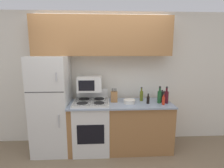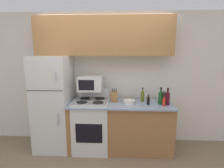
# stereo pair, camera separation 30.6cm
# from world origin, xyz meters

# --- Properties ---
(ground_plane) EXTENTS (12.00, 12.00, 0.00)m
(ground_plane) POSITION_xyz_m (0.00, 0.00, 0.00)
(ground_plane) COLOR #7F6B51
(wall_back) EXTENTS (8.00, 0.05, 2.55)m
(wall_back) POSITION_xyz_m (0.00, 0.72, 1.27)
(wall_back) COLOR silver
(wall_back) RESTS_ON ground_plane
(lower_cabinets) EXTENTS (1.84, 0.66, 0.90)m
(lower_cabinets) POSITION_xyz_m (0.31, 0.31, 0.45)
(lower_cabinets) COLOR #9E6B3D
(lower_cabinets) RESTS_ON ground_plane
(refrigerator) EXTENTS (0.63, 0.71, 1.73)m
(refrigerator) POSITION_xyz_m (-0.92, 0.34, 0.86)
(refrigerator) COLOR silver
(refrigerator) RESTS_ON ground_plane
(upper_cabinets) EXTENTS (2.47, 0.34, 0.69)m
(upper_cabinets) POSITION_xyz_m (0.00, 0.52, 2.07)
(upper_cabinets) COLOR #9E6B3D
(upper_cabinets) RESTS_ON refrigerator
(stove) EXTENTS (0.63, 0.64, 1.10)m
(stove) POSITION_xyz_m (-0.21, 0.30, 0.48)
(stove) COLOR silver
(stove) RESTS_ON ground_plane
(microwave) EXTENTS (0.43, 0.38, 0.26)m
(microwave) POSITION_xyz_m (-0.24, 0.41, 1.23)
(microwave) COLOR silver
(microwave) RESTS_ON stove
(knife_block) EXTENTS (0.12, 0.10, 0.25)m
(knife_block) POSITION_xyz_m (0.20, 0.36, 0.99)
(knife_block) COLOR #9E6B3D
(knife_block) RESTS_ON lower_cabinets
(bowl) EXTENTS (0.21, 0.21, 0.07)m
(bowl) POSITION_xyz_m (0.47, 0.26, 0.93)
(bowl) COLOR silver
(bowl) RESTS_ON lower_cabinets
(bottle_hot_sauce) EXTENTS (0.05, 0.05, 0.20)m
(bottle_hot_sauce) POSITION_xyz_m (1.05, 0.14, 0.98)
(bottle_hot_sauce) COLOR red
(bottle_hot_sauce) RESTS_ON lower_cabinets
(bottle_wine_green) EXTENTS (0.08, 0.08, 0.30)m
(bottle_wine_green) POSITION_xyz_m (1.01, 0.27, 1.01)
(bottle_wine_green) COLOR #194C23
(bottle_wine_green) RESTS_ON lower_cabinets
(bottle_olive_oil) EXTENTS (0.06, 0.06, 0.26)m
(bottle_olive_oil) POSITION_xyz_m (0.72, 0.41, 1.00)
(bottle_olive_oil) COLOR #5B6619
(bottle_olive_oil) RESTS_ON lower_cabinets
(bottle_wine_red) EXTENTS (0.08, 0.08, 0.30)m
(bottle_wine_red) POSITION_xyz_m (1.13, 0.23, 1.01)
(bottle_wine_red) COLOR #470F19
(bottle_wine_red) RESTS_ON lower_cabinets
(bottle_soy_sauce) EXTENTS (0.05, 0.05, 0.18)m
(bottle_soy_sauce) POSITION_xyz_m (0.80, 0.22, 0.97)
(bottle_soy_sauce) COLOR black
(bottle_soy_sauce) RESTS_ON lower_cabinets
(kettle) EXTENTS (0.13, 0.13, 0.21)m
(kettle) POSITION_xyz_m (1.10, 0.37, 0.99)
(kettle) COLOR black
(kettle) RESTS_ON lower_cabinets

